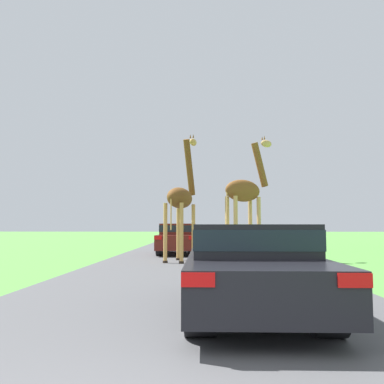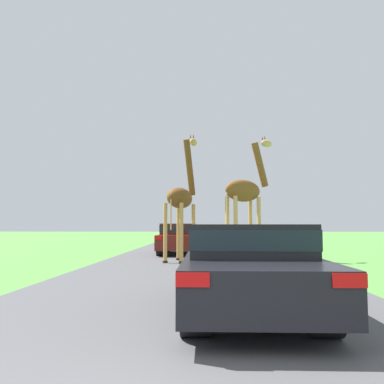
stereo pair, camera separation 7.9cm
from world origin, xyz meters
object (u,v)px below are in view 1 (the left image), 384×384
object	(u,v)px
giraffe_companion	(246,194)
car_far_ahead	(224,233)
car_lead_maroon	(251,265)
car_queue_left	(239,234)
giraffe_near_road	(181,198)
car_queue_right	(178,238)

from	to	relation	value
giraffe_companion	car_far_ahead	xyz separation A→B (m)	(-0.09, 16.36, -1.85)
car_lead_maroon	car_queue_left	bearing A→B (deg)	85.70
giraffe_near_road	car_queue_right	xyz separation A→B (m)	(-0.37, 4.04, -1.68)
giraffe_companion	car_lead_maroon	xyz separation A→B (m)	(-0.89, -9.32, -1.84)
giraffe_companion	car_far_ahead	distance (m)	16.47
giraffe_companion	car_queue_left	xyz separation A→B (m)	(0.63, 10.84, -1.82)
car_far_ahead	car_lead_maroon	bearing A→B (deg)	-91.78
car_queue_right	car_queue_left	distance (m)	7.88
giraffe_near_road	giraffe_companion	world-z (taller)	giraffe_near_road
car_lead_maroon	car_queue_right	distance (m)	13.26
giraffe_companion	car_queue_left	size ratio (longest dim) A/B	1.22
car_lead_maroon	giraffe_near_road	bearing A→B (deg)	100.18
giraffe_companion	car_far_ahead	bearing A→B (deg)	143.84
giraffe_near_road	car_queue_left	distance (m)	11.65
giraffe_companion	car_lead_maroon	distance (m)	9.54
giraffe_near_road	car_queue_right	size ratio (longest dim) A/B	1.25
car_lead_maroon	car_queue_right	world-z (taller)	car_queue_right
car_queue_right	car_queue_left	size ratio (longest dim) A/B	1.00
car_lead_maroon	car_queue_left	world-z (taller)	car_queue_left
car_far_ahead	car_queue_right	bearing A→B (deg)	-102.55
car_lead_maroon	car_far_ahead	distance (m)	25.69
giraffe_near_road	car_lead_maroon	world-z (taller)	giraffe_near_road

